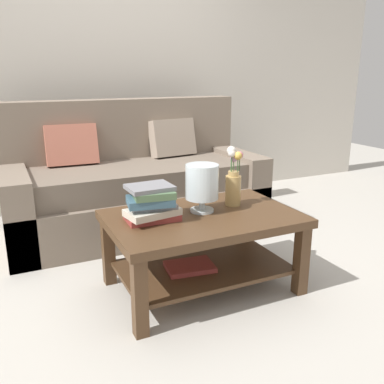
% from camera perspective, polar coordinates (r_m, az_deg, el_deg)
% --- Properties ---
extents(ground_plane, '(10.00, 10.00, 0.00)m').
position_cam_1_polar(ground_plane, '(2.96, -2.55, -9.69)').
color(ground_plane, '#B7B2A8').
extents(back_wall, '(6.40, 0.12, 2.70)m').
position_cam_1_polar(back_wall, '(4.24, -11.82, 16.60)').
color(back_wall, beige).
rests_on(back_wall, ground).
extents(couch, '(2.06, 0.90, 1.06)m').
position_cam_1_polar(couch, '(3.55, -7.85, 0.85)').
color(couch, '#7A6B5B').
rests_on(couch, ground).
extents(coffee_table, '(1.11, 0.72, 0.48)m').
position_cam_1_polar(coffee_table, '(2.52, 1.42, -5.95)').
color(coffee_table, '#4C331E').
rests_on(coffee_table, ground).
extents(book_stack_main, '(0.31, 0.25, 0.20)m').
position_cam_1_polar(book_stack_main, '(2.36, -5.48, -1.58)').
color(book_stack_main, '#993833').
rests_on(book_stack_main, coffee_table).
extents(glass_hurricane_vase, '(0.20, 0.20, 0.29)m').
position_cam_1_polar(glass_hurricane_vase, '(2.48, 1.37, 1.20)').
color(glass_hurricane_vase, silver).
rests_on(glass_hurricane_vase, coffee_table).
extents(flower_pitcher, '(0.11, 0.10, 0.37)m').
position_cam_1_polar(flower_pitcher, '(2.62, 5.64, 1.49)').
color(flower_pitcher, tan).
rests_on(flower_pitcher, coffee_table).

